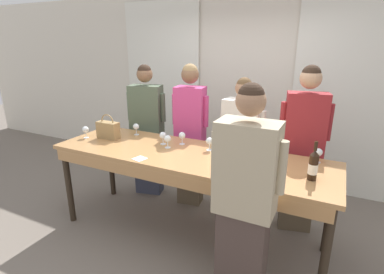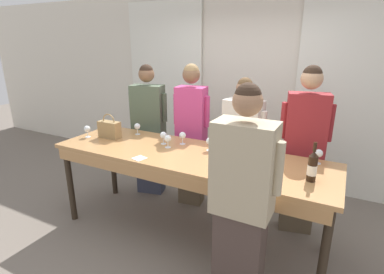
{
  "view_description": "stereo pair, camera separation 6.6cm",
  "coord_description": "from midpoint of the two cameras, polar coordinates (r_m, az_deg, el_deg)",
  "views": [
    {
      "loc": [
        1.31,
        -2.56,
        2.08
      ],
      "look_at": [
        0.0,
        0.09,
        1.13
      ],
      "focal_mm": 28.0,
      "sensor_mm": 36.0,
      "label": 1
    },
    {
      "loc": [
        1.37,
        -2.53,
        2.08
      ],
      "look_at": [
        0.0,
        0.09,
        1.13
      ],
      "focal_mm": 28.0,
      "sensor_mm": 36.0,
      "label": 2
    }
  ],
  "objects": [
    {
      "name": "ground_plane",
      "position": [
        3.55,
        -0.13,
        -18.0
      ],
      "size": [
        18.0,
        18.0,
        0.0
      ],
      "primitive_type": "plane",
      "color": "#70665B"
    },
    {
      "name": "wall_back",
      "position": [
        4.66,
        10.69,
        9.16
      ],
      "size": [
        12.0,
        0.06,
        2.8
      ],
      "color": "silver",
      "rests_on": "ground_plane"
    },
    {
      "name": "curtain_panel_left",
      "position": [
        5.19,
        -4.72,
        9.65
      ],
      "size": [
        1.36,
        0.03,
        2.69
      ],
      "color": "white",
      "rests_on": "ground_plane"
    },
    {
      "name": "curtain_panel_right",
      "position": [
        4.41,
        28.13,
        6.14
      ],
      "size": [
        1.36,
        0.03,
        2.69
      ],
      "color": "white",
      "rests_on": "ground_plane"
    },
    {
      "name": "tasting_bar",
      "position": [
        3.09,
        -0.41,
        -4.88
      ],
      "size": [
        2.92,
        0.89,
        0.98
      ],
      "color": "#B27F4C",
      "rests_on": "ground_plane"
    },
    {
      "name": "wine_bottle",
      "position": [
        2.65,
        22.62,
        -5.24
      ],
      "size": [
        0.08,
        0.08,
        0.34
      ],
      "color": "black",
      "rests_on": "tasting_bar"
    },
    {
      "name": "handbag",
      "position": [
        3.66,
        -14.95,
        1.45
      ],
      "size": [
        0.27,
        0.11,
        0.29
      ],
      "color": "#997A4C",
      "rests_on": "tasting_bar"
    },
    {
      "name": "wine_glass_front_left",
      "position": [
        3.05,
        23.57,
        -2.93
      ],
      "size": [
        0.08,
        0.08,
        0.14
      ],
      "color": "white",
      "rests_on": "tasting_bar"
    },
    {
      "name": "wine_glass_front_mid",
      "position": [
        2.5,
        12.66,
        -6.32
      ],
      "size": [
        0.08,
        0.08,
        0.14
      ],
      "color": "white",
      "rests_on": "tasting_bar"
    },
    {
      "name": "wine_glass_front_right",
      "position": [
        3.14,
        3.97,
        -0.86
      ],
      "size": [
        0.08,
        0.08,
        0.14
      ],
      "color": "white",
      "rests_on": "tasting_bar"
    },
    {
      "name": "wine_glass_center_left",
      "position": [
        3.22,
        -4.05,
        -0.34
      ],
      "size": [
        0.08,
        0.08,
        0.14
      ],
      "color": "white",
      "rests_on": "tasting_bar"
    },
    {
      "name": "wine_glass_center_mid",
      "position": [
        3.34,
        -4.9,
        0.28
      ],
      "size": [
        0.08,
        0.08,
        0.14
      ],
      "color": "white",
      "rests_on": "tasting_bar"
    },
    {
      "name": "wine_glass_center_right",
      "position": [
        3.32,
        -1.25,
        0.24
      ],
      "size": [
        0.08,
        0.08,
        0.14
      ],
      "color": "white",
      "rests_on": "tasting_bar"
    },
    {
      "name": "wine_glass_back_left",
      "position": [
        2.99,
        12.08,
        -2.16
      ],
      "size": [
        0.08,
        0.08,
        0.14
      ],
      "color": "white",
      "rests_on": "tasting_bar"
    },
    {
      "name": "wine_glass_back_mid",
      "position": [
        3.73,
        -9.88,
        1.97
      ],
      "size": [
        0.08,
        0.08,
        0.14
      ],
      "color": "white",
      "rests_on": "tasting_bar"
    },
    {
      "name": "wine_glass_back_right",
      "position": [
        3.77,
        -18.87,
        1.42
      ],
      "size": [
        0.08,
        0.08,
        0.14
      ],
      "color": "white",
      "rests_on": "tasting_bar"
    },
    {
      "name": "napkin",
      "position": [
        2.99,
        -9.35,
        -4.02
      ],
      "size": [
        0.14,
        0.14,
        0.0
      ],
      "color": "white",
      "rests_on": "tasting_bar"
    },
    {
      "name": "guest_olive_jacket",
      "position": [
        4.12,
        -7.75,
        1.39
      ],
      "size": [
        0.53,
        0.33,
        1.8
      ],
      "color": "#383D51",
      "rests_on": "ground_plane"
    },
    {
      "name": "guest_pink_top",
      "position": [
        3.78,
        0.38,
        0.56
      ],
      "size": [
        0.47,
        0.29,
        1.83
      ],
      "color": "brown",
      "rests_on": "ground_plane"
    },
    {
      "name": "guest_cream_sweater",
      "position": [
        3.57,
        9.96,
        -2.26
      ],
      "size": [
        0.55,
        0.28,
        1.7
      ],
      "color": "#473833",
      "rests_on": "ground_plane"
    },
    {
      "name": "guest_striped_shirt",
      "position": [
        3.41,
        20.96,
        -2.22
      ],
      "size": [
        0.53,
        0.29,
        1.86
      ],
      "color": "brown",
      "rests_on": "ground_plane"
    },
    {
      "name": "host_pouring",
      "position": [
        2.3,
        10.27,
        -12.64
      ],
      "size": [
        0.55,
        0.26,
        1.83
      ],
      "color": "#473833",
      "rests_on": "ground_plane"
    }
  ]
}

